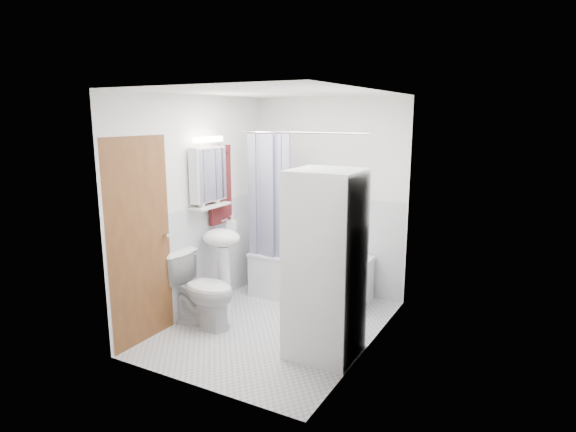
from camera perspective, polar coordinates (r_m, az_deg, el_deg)
The scene contains 20 objects.
floor at distance 5.21m, azimuth -1.44°, elevation -12.96°, with size 2.60×2.60×0.00m, color silver.
room_walls at distance 4.78m, azimuth -1.53°, elevation 3.46°, with size 2.60×2.60×2.60m.
wainscot at distance 5.23m, azimuth 0.15°, elevation -5.79°, with size 1.98×2.58×2.58m.
door at distance 5.00m, azimuth -14.20°, elevation -2.22°, with size 0.05×2.00×2.00m.
bathtub at distance 5.87m, azimuth 2.67°, elevation -6.92°, with size 1.41×0.67×0.54m.
tub_spout at distance 5.93m, azimuth 5.86°, elevation -1.13°, with size 0.04×0.04×0.12m, color silver.
curtain_rod at distance 5.32m, azimuth 1.53°, elevation 9.86°, with size 0.02×0.02×1.59m, color silver.
shower_curtain at distance 5.60m, azimuth -2.33°, elevation 2.23°, with size 0.55×0.02×1.45m.
sink at distance 5.44m, azimuth -7.80°, elevation -4.06°, with size 0.44×0.37×1.04m.
medicine_cabinet at distance 5.35m, azimuth -9.43°, elevation 5.05°, with size 0.13×0.50×0.71m.
shelf at distance 5.40m, azimuth -9.17°, elevation 1.20°, with size 0.18×0.54×0.03m, color silver.
shower_caddy at distance 5.84m, azimuth 6.33°, elevation 1.58°, with size 0.22×0.06×0.02m, color silver.
towel at distance 5.59m, azimuth -8.07°, elevation 3.83°, with size 0.07×0.38×0.91m.
washer_dryer at distance 4.37m, azimuth 4.41°, elevation -5.76°, with size 0.63×0.62×1.72m.
toilet at distance 5.19m, azimuth -10.25°, elevation -8.60°, with size 0.44×0.79×0.77m, color white.
soap_pump at distance 5.46m, azimuth -6.63°, elevation -1.29°, with size 0.08×0.17×0.08m, color gray.
shelf_bottle at distance 5.28m, azimuth -10.18°, elevation 1.44°, with size 0.07×0.18×0.07m, color gray.
shelf_cup at distance 5.48m, azimuth -8.43°, elevation 2.05°, with size 0.10×0.09×0.10m, color gray.
shampoo_a at distance 5.78m, azimuth 7.71°, elevation 2.19°, with size 0.13×0.17×0.13m, color gray.
shampoo_b at distance 5.74m, azimuth 8.82°, elevation 1.84°, with size 0.08×0.21×0.08m, color navy.
Camera 1 is at (2.38, -4.09, 2.18)m, focal length 30.00 mm.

